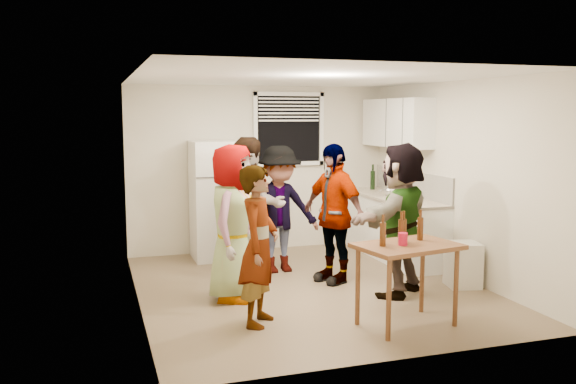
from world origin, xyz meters
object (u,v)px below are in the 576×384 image
object	(u,v)px
guest_grey	(233,298)
beer_bottle_counter	(401,200)
refrigerator	(217,200)
red_cup	(403,245)
blue_cup	(400,203)
guest_stripe	(259,323)
trash_bin	(463,266)
serving_table	(406,325)
guest_orange	(399,294)
beer_bottle_table	(383,243)
kettle	(389,196)
guest_black	(332,281)
wine_bottle	(372,189)
guest_back_left	(252,278)
guest_back_right	(279,271)

from	to	relation	value
guest_grey	beer_bottle_counter	bearing A→B (deg)	-41.81
refrigerator	red_cup	size ratio (longest dim) A/B	14.00
guest_grey	blue_cup	bearing A→B (deg)	-46.62
refrigerator	guest_stripe	xyz separation A→B (m)	(-0.15, -2.89, -0.85)
blue_cup	trash_bin	xyz separation A→B (m)	(0.36, -0.96, -0.65)
serving_table	guest_orange	bearing A→B (deg)	65.25
beer_bottle_table	guest_orange	world-z (taller)	beer_bottle_table
red_cup	refrigerator	bearing A→B (deg)	108.59
trash_bin	serving_table	xyz separation A→B (m)	(-1.33, -1.01, -0.25)
kettle	guest_black	distance (m)	1.84
wine_bottle	beer_bottle_table	bearing A→B (deg)	-114.13
guest_orange	trash_bin	bearing A→B (deg)	143.96
guest_stripe	guest_back_left	distance (m)	1.72
kettle	guest_stripe	xyz separation A→B (m)	(-2.55, -2.19, -0.90)
serving_table	guest_orange	size ratio (longest dim) A/B	0.55
guest_stripe	guest_back_left	world-z (taller)	guest_back_left
refrigerator	guest_black	bearing A→B (deg)	-56.03
guest_grey	guest_black	bearing A→B (deg)	-46.67
serving_table	guest_back_left	world-z (taller)	serving_table
beer_bottle_counter	guest_black	size ratio (longest dim) A/B	0.14
guest_back_right	guest_black	xyz separation A→B (m)	(0.49, -0.66, 0.00)
kettle	guest_orange	bearing A→B (deg)	-107.37
guest_grey	guest_orange	size ratio (longest dim) A/B	0.99
kettle	guest_grey	bearing A→B (deg)	-147.90
beer_bottle_counter	guest_back_right	distance (m)	1.94
wine_bottle	guest_black	size ratio (longest dim) A/B	0.17
guest_grey	beer_bottle_table	bearing A→B (deg)	-106.57
refrigerator	guest_grey	bearing A→B (deg)	-96.22
refrigerator	guest_back_left	size ratio (longest dim) A/B	0.95
trash_bin	guest_back_left	xyz separation A→B (m)	(-2.34, 1.16, -0.25)
guest_orange	guest_back_left	bearing A→B (deg)	-77.67
red_cup	beer_bottle_table	bearing A→B (deg)	136.70
wine_bottle	beer_bottle_counter	bearing A→B (deg)	-97.05
guest_black	blue_cup	bearing A→B (deg)	82.51
blue_cup	guest_black	world-z (taller)	blue_cup
beer_bottle_counter	guest_stripe	xyz separation A→B (m)	(-2.50, -1.75, -0.90)
refrigerator	blue_cup	xyz separation A→B (m)	(2.19, -1.42, 0.05)
beer_bottle_counter	guest_grey	xyz separation A→B (m)	(-2.57, -0.85, -0.90)
beer_bottle_table	red_cup	bearing A→B (deg)	-43.30
serving_table	beer_bottle_table	bearing A→B (deg)	154.09
beer_bottle_table	guest_stripe	world-z (taller)	beer_bottle_table
red_cup	guest_grey	distance (m)	2.14
trash_bin	guest_stripe	bearing A→B (deg)	-169.12
blue_cup	guest_stripe	distance (m)	2.91
serving_table	guest_back_right	xyz separation A→B (m)	(-0.59, 2.38, 0.00)
refrigerator	guest_back_right	size ratio (longest dim) A/B	1.02
trash_bin	guest_stripe	world-z (taller)	trash_bin
wine_bottle	trash_bin	xyz separation A→B (m)	(0.05, -2.44, -0.65)
guest_grey	guest_back_right	bearing A→B (deg)	-10.95
kettle	serving_table	bearing A→B (deg)	-107.97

